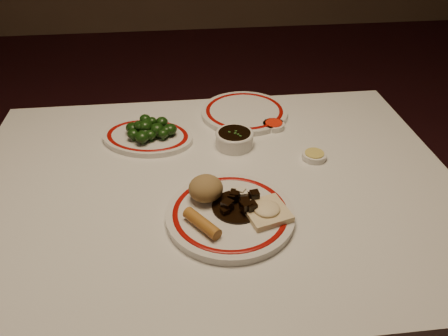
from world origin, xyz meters
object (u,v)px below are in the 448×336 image
(fried_wonton, at_px, (267,211))
(spring_roll, at_px, (202,223))
(rice_mound, at_px, (206,188))
(stirfry_heap, at_px, (240,203))
(broccoli_plate, at_px, (148,137))
(broccoli_pile, at_px, (148,128))
(soy_bowl, at_px, (234,139))
(main_plate, at_px, (230,214))
(dining_table, at_px, (214,210))

(fried_wonton, bearing_deg, spring_roll, -169.57)
(rice_mound, bearing_deg, stirfry_heap, -29.02)
(stirfry_heap, bearing_deg, rice_mound, 150.98)
(broccoli_plate, height_order, broccoli_pile, broccoli_pile)
(rice_mound, distance_m, soy_bowl, 0.26)
(broccoli_plate, bearing_deg, soy_bowl, -13.90)
(main_plate, xyz_separation_m, rice_mound, (-0.05, 0.05, 0.04))
(dining_table, xyz_separation_m, fried_wonton, (0.10, -0.15, 0.12))
(dining_table, bearing_deg, soy_bowl, 64.99)
(stirfry_heap, bearing_deg, spring_roll, -146.62)
(spring_roll, relative_size, broccoli_plate, 0.32)
(rice_mound, distance_m, broccoli_pile, 0.32)
(fried_wonton, bearing_deg, main_plate, 166.71)
(rice_mound, xyz_separation_m, soy_bowl, (0.10, 0.24, -0.03))
(spring_roll, xyz_separation_m, stirfry_heap, (0.09, 0.06, -0.00))
(main_plate, distance_m, broccoli_plate, 0.40)
(broccoli_pile, bearing_deg, rice_mound, -64.90)
(broccoli_plate, relative_size, soy_bowl, 2.95)
(broccoli_plate, relative_size, broccoli_pile, 2.14)
(stirfry_heap, relative_size, broccoli_pile, 0.80)
(dining_table, relative_size, broccoli_plate, 3.96)
(dining_table, distance_m, broccoli_plate, 0.29)
(rice_mound, distance_m, fried_wonton, 0.15)
(main_plate, relative_size, broccoli_pile, 2.24)
(spring_roll, distance_m, broccoli_plate, 0.41)
(fried_wonton, distance_m, broccoli_pile, 0.45)
(rice_mound, bearing_deg, fried_wonton, -29.49)
(spring_roll, bearing_deg, rice_mound, 44.65)
(main_plate, distance_m, spring_roll, 0.08)
(spring_roll, distance_m, broccoli_pile, 0.41)
(rice_mound, height_order, soy_bowl, rice_mound)
(broccoli_plate, xyz_separation_m, soy_bowl, (0.24, -0.06, 0.01))
(stirfry_heap, bearing_deg, main_plate, -149.50)
(rice_mound, height_order, broccoli_plate, rice_mound)
(fried_wonton, height_order, stirfry_heap, stirfry_heap)
(stirfry_heap, bearing_deg, soy_bowl, 84.74)
(dining_table, height_order, main_plate, main_plate)
(dining_table, xyz_separation_m, spring_roll, (-0.04, -0.18, 0.12))
(dining_table, height_order, fried_wonton, fried_wonton)
(dining_table, xyz_separation_m, stirfry_heap, (0.05, -0.12, 0.12))
(stirfry_heap, bearing_deg, broccoli_plate, 122.13)
(rice_mound, bearing_deg, main_plate, -47.34)
(dining_table, xyz_separation_m, broccoli_pile, (-0.16, 0.21, 0.13))
(broccoli_pile, bearing_deg, main_plate, -61.73)
(spring_roll, relative_size, stirfry_heap, 0.84)
(main_plate, distance_m, soy_bowl, 0.30)
(broccoli_pile, bearing_deg, spring_roll, -72.73)
(fried_wonton, xyz_separation_m, stirfry_heap, (-0.05, 0.03, 0.00))
(rice_mound, xyz_separation_m, broccoli_pile, (-0.14, 0.29, -0.01))
(main_plate, height_order, rice_mound, rice_mound)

